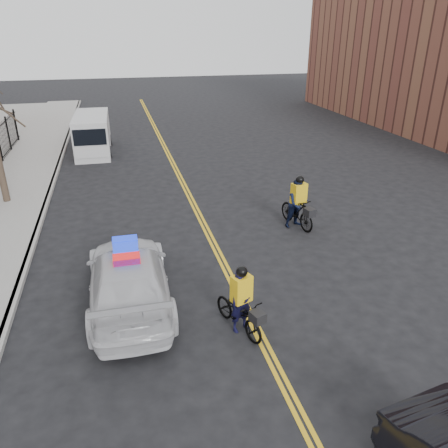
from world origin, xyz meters
TOP-DOWN VIEW (x-y plane):
  - ground at (0.00, 0.00)m, footprint 120.00×120.00m
  - center_line_left at (-0.08, 8.00)m, footprint 0.10×60.00m
  - center_line_right at (0.08, 8.00)m, footprint 0.10×60.00m
  - sidewalk at (-7.50, 8.00)m, footprint 3.00×60.00m
  - curb at (-6.00, 8.00)m, footprint 0.20×60.00m
  - police_cruiser at (-2.94, 1.41)m, footprint 2.14×5.22m
  - cargo_van at (-4.20, 17.65)m, footprint 2.10×5.24m
  - cyclist_near at (-0.37, -0.43)m, footprint 1.22×1.90m
  - cyclist_far at (3.35, 4.94)m, footprint 1.01×2.02m

SIDE VIEW (x-z plane):
  - ground at x=0.00m, z-range 0.00..0.00m
  - center_line_left at x=-0.08m, z-range 0.00..0.01m
  - center_line_right at x=0.08m, z-range 0.00..0.01m
  - sidewalk at x=-7.50m, z-range 0.00..0.15m
  - curb at x=-6.00m, z-range 0.00..0.15m
  - cyclist_near at x=-0.37m, z-range -0.27..1.49m
  - police_cruiser at x=-2.94m, z-range -0.07..1.60m
  - cyclist_far at x=3.35m, z-range -0.21..1.76m
  - cargo_van at x=-4.20m, z-range -0.02..2.15m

